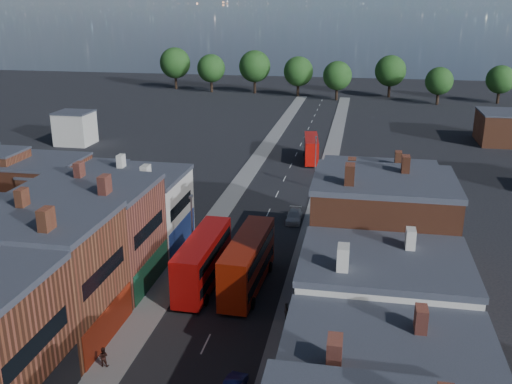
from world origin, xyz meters
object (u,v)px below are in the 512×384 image
at_px(bus_0, 203,260).
at_px(bus_1, 248,261).
at_px(car_2, 234,256).
at_px(bus_2, 311,148).
at_px(car_3, 294,216).
at_px(ped_1, 103,357).
at_px(ped_3, 286,311).

relative_size(bus_0, bus_1, 0.96).
bearing_deg(car_2, bus_2, 91.89).
bearing_deg(bus_0, car_3, 71.86).
bearing_deg(car_3, bus_1, -98.19).
distance_m(bus_1, bus_2, 49.46).
bearing_deg(ped_1, ped_3, -148.97).
xyz_separation_m(bus_1, ped_1, (-8.45, -14.92, -1.95)).
xyz_separation_m(bus_0, bus_2, (6.14, 49.75, -0.44)).
xyz_separation_m(bus_0, ped_3, (9.08, -5.13, -1.87)).
relative_size(bus_0, bus_2, 1.17).
height_order(bus_1, ped_1, bus_1).
xyz_separation_m(bus_1, ped_3, (4.59, -5.45, -1.96)).
bearing_deg(ped_3, car_3, -5.02).
bearing_deg(car_3, bus_2, 89.89).
distance_m(car_2, ped_1, 21.49).
xyz_separation_m(bus_0, car_2, (1.78, 6.10, -2.16)).
height_order(bus_0, bus_1, bus_1).
xyz_separation_m(bus_1, bus_2, (1.66, 49.43, -0.52)).
distance_m(bus_0, ped_3, 10.59).
height_order(bus_0, ped_1, bus_0).
relative_size(bus_1, ped_3, 7.78).
relative_size(car_2, ped_3, 2.85).
bearing_deg(bus_0, car_2, 74.83).
xyz_separation_m(car_3, ped_3, (2.29, -24.54, 0.24)).
distance_m(bus_0, car_3, 20.67).
height_order(bus_2, ped_3, bus_2).
xyz_separation_m(ped_1, ped_3, (13.04, 9.47, -0.01)).
bearing_deg(car_3, bus_0, -110.58).
distance_m(car_3, ped_3, 24.65).
bearing_deg(ped_3, car_2, 22.64).
xyz_separation_m(bus_2, car_2, (-4.36, -43.65, -1.72)).
bearing_deg(ped_1, car_2, -110.48).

